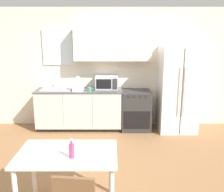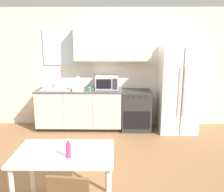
{
  "view_description": "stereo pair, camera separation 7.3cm",
  "coord_description": "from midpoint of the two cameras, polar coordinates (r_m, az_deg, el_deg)",
  "views": [
    {
      "loc": [
        0.32,
        -3.76,
        2.07
      ],
      "look_at": [
        0.34,
        0.5,
        1.05
      ],
      "focal_mm": 40.0,
      "sensor_mm": 36.0,
      "label": 1
    },
    {
      "loc": [
        0.4,
        -3.76,
        2.07
      ],
      "look_at": [
        0.34,
        0.5,
        1.05
      ],
      "focal_mm": 40.0,
      "sensor_mm": 36.0,
      "label": 2
    }
  ],
  "objects": [
    {
      "name": "dining_table",
      "position": [
        3.09,
        -10.96,
        -14.44
      ],
      "size": [
        1.16,
        0.74,
        0.75
      ],
      "color": "white",
      "rests_on": "ground_plane"
    },
    {
      "name": "kitchen_sink",
      "position": [
        5.72,
        -13.04,
        1.56
      ],
      "size": [
        0.67,
        0.43,
        0.2
      ],
      "color": "#B7BABC",
      "rests_on": "kitchen_counter"
    },
    {
      "name": "drink_bottle",
      "position": [
        2.88,
        -10.1,
        -12.1
      ],
      "size": [
        0.06,
        0.06,
        0.23
      ],
      "color": "#DB386B",
      "rests_on": "dining_table"
    },
    {
      "name": "oven_range",
      "position": [
        5.7,
        4.89,
        -3.2
      ],
      "size": [
        0.65,
        0.66,
        0.88
      ],
      "color": "#2D2D2D",
      "rests_on": "ground_plane"
    },
    {
      "name": "grocery_bag_0",
      "position": [
        5.46,
        -8.37,
        2.59
      ],
      "size": [
        0.23,
        0.2,
        0.32
      ],
      "rotation": [
        0.0,
        0.0,
        -0.07
      ],
      "color": "white",
      "rests_on": "kitchen_counter"
    },
    {
      "name": "microwave",
      "position": [
        5.64,
        -1.79,
        3.11
      ],
      "size": [
        0.51,
        0.37,
        0.29
      ],
      "color": "#B7BABC",
      "rests_on": "kitchen_counter"
    },
    {
      "name": "kitchen_counter",
      "position": [
        5.73,
        -7.99,
        -2.97
      ],
      "size": [
        1.92,
        0.64,
        0.91
      ],
      "color": "#333333",
      "rests_on": "ground_plane"
    },
    {
      "name": "wall_back",
      "position": [
        5.8,
        -3.3,
        7.31
      ],
      "size": [
        12.0,
        0.38,
        2.7
      ],
      "color": "beige",
      "rests_on": "ground_plane"
    },
    {
      "name": "ground_plane",
      "position": [
        4.31,
        -5.16,
        -15.32
      ],
      "size": [
        12.0,
        12.0,
        0.0
      ],
      "primitive_type": "plane",
      "color": "olive"
    },
    {
      "name": "coffee_mug",
      "position": [
        5.44,
        -5.65,
        1.57
      ],
      "size": [
        0.13,
        0.09,
        0.08
      ],
      "color": "#3F8C66",
      "rests_on": "kitchen_counter"
    },
    {
      "name": "refrigerator",
      "position": [
        5.68,
        14.21,
        1.54
      ],
      "size": [
        0.81,
        0.78,
        1.87
      ],
      "color": "white",
      "rests_on": "ground_plane"
    }
  ]
}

